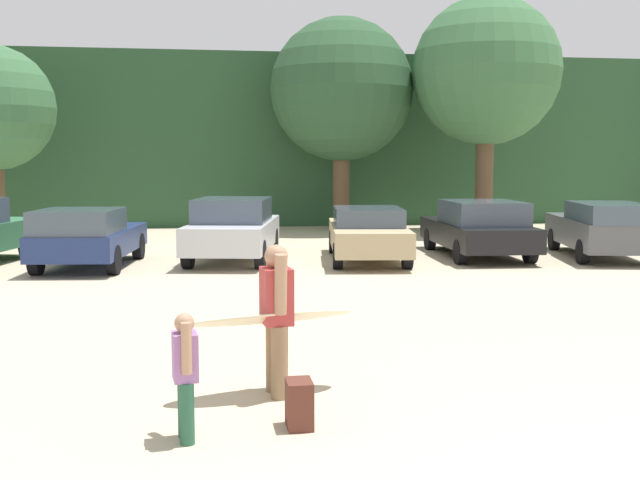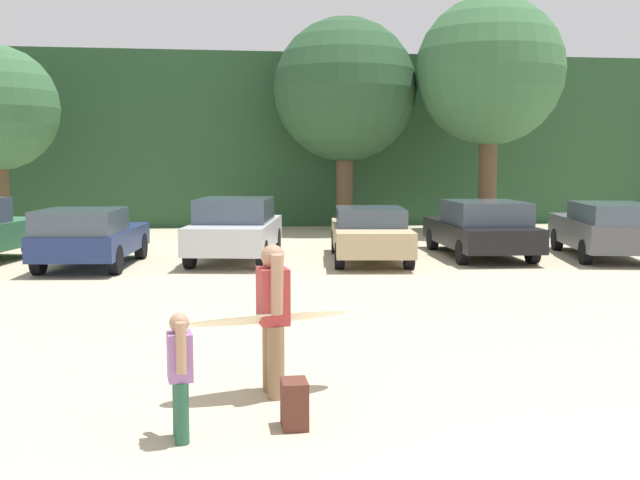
% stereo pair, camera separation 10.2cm
% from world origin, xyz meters
% --- Properties ---
extents(hillside_ridge, '(108.00, 12.00, 6.45)m').
position_xyz_m(hillside_ridge, '(0.00, 30.79, 3.23)').
color(hillside_ridge, '#284C2D').
rests_on(hillside_ridge, ground_plane).
extents(tree_left, '(5.00, 5.00, 7.43)m').
position_xyz_m(tree_left, '(1.31, 22.96, 4.90)').
color(tree_left, brown).
rests_on(tree_left, ground_plane).
extents(tree_center_left, '(4.97, 4.97, 7.95)m').
position_xyz_m(tree_center_left, '(5.94, 21.26, 5.43)').
color(tree_center_left, brown).
rests_on(tree_center_left, ground_plane).
extents(parked_car_navy, '(2.32, 4.32, 1.41)m').
position_xyz_m(parked_car_navy, '(-6.19, 14.31, 0.74)').
color(parked_car_navy, navy).
rests_on(parked_car_navy, ground_plane).
extents(parked_car_silver, '(2.67, 4.78, 1.55)m').
position_xyz_m(parked_car_silver, '(-2.80, 15.16, 0.81)').
color(parked_car_silver, silver).
rests_on(parked_car_silver, ground_plane).
extents(parked_car_tan, '(2.37, 4.86, 1.32)m').
position_xyz_m(parked_car_tan, '(0.50, 14.69, 0.70)').
color(parked_car_tan, tan).
rests_on(parked_car_tan, ground_plane).
extents(parked_car_black, '(2.16, 4.75, 1.46)m').
position_xyz_m(parked_car_black, '(3.48, 14.99, 0.75)').
color(parked_car_black, black).
rests_on(parked_car_black, ground_plane).
extents(parked_car_dark_gray, '(2.62, 4.71, 1.44)m').
position_xyz_m(parked_car_dark_gray, '(6.50, 14.30, 0.77)').
color(parked_car_dark_gray, '#4C4F54').
rests_on(parked_car_dark_gray, ground_plane).
extents(person_adult, '(0.34, 0.63, 1.62)m').
position_xyz_m(person_adult, '(-2.78, 3.96, 0.91)').
color(person_adult, '#8C6B4C').
rests_on(person_adult, ground_plane).
extents(person_child, '(0.24, 0.52, 1.16)m').
position_xyz_m(person_child, '(-3.71, 2.73, 0.65)').
color(person_child, '#26593F').
rests_on(person_child, ground_plane).
extents(surfboard_cream, '(1.93, 0.92, 0.25)m').
position_xyz_m(surfboard_cream, '(-2.85, 3.99, 0.83)').
color(surfboard_cream, beige).
extents(backpack_dropped, '(0.24, 0.34, 0.45)m').
position_xyz_m(backpack_dropped, '(-2.67, 2.92, 0.22)').
color(backpack_dropped, '#592D23').
rests_on(backpack_dropped, ground_plane).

